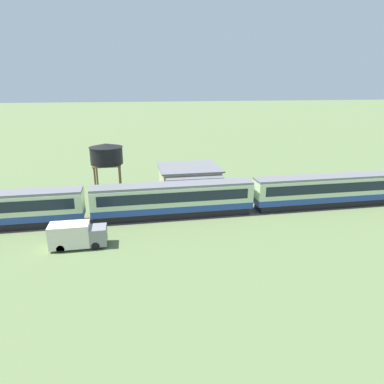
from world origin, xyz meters
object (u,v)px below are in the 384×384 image
passenger_train (176,198)px  delivery_truck_grey (77,235)px  station_building (189,179)px  water_tower (106,155)px

passenger_train → delivery_truck_grey: 12.87m
passenger_train → station_building: passenger_train is taller
water_tower → delivery_truck_grey: (-2.44, -16.58, -4.92)m
delivery_truck_grey → water_tower: bearing=81.6°
water_tower → passenger_train: bearing=-49.4°
passenger_train → station_building: 10.58m
passenger_train → water_tower: size_ratio=13.10×
water_tower → station_building: bearing=0.0°
water_tower → delivery_truck_grey: 17.46m
passenger_train → delivery_truck_grey: bearing=-149.0°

